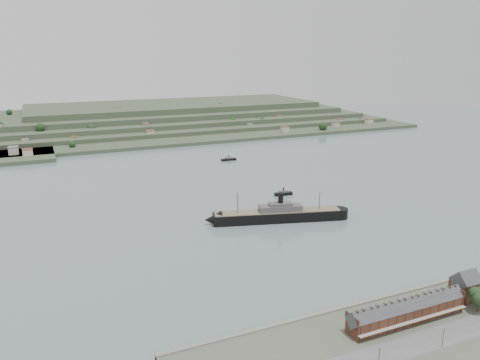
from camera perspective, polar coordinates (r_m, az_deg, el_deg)
name	(u,v)px	position (r m, az deg, el deg)	size (l,w,h in m)	color
ground	(253,205)	(345.82, 1.59, -3.03)	(1400.00, 1400.00, 0.00)	slate
near_shore	(460,342)	(208.99, 25.26, -17.48)	(220.00, 80.00, 2.60)	#4C5142
terrace_row	(407,311)	(210.15, 19.66, -14.79)	(55.60, 9.80, 11.07)	#412417
gabled_building	(465,286)	(237.04, 25.78, -11.52)	(10.40, 10.18, 14.09)	#412417
far_peninsula	(157,119)	(716.29, -10.04, 7.36)	(760.00, 309.00, 30.00)	#34442D
steamship	(274,215)	(312.33, 4.19, -4.29)	(95.78, 35.38, 23.42)	black
tugboat	(283,193)	(369.34, 5.31, -1.63)	(14.67, 5.58, 6.44)	black
ferry_east	(229,159)	(485.25, -1.39, 2.56)	(15.70, 4.53, 5.87)	black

